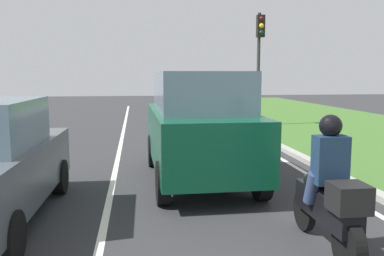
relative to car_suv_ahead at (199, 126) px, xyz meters
The scene contains 9 objects.
ground_plane 5.46m from the car_suv_ahead, 101.78° to the left, with size 60.00×60.00×0.00m, color #2D2D30.
lane_line_center 5.64m from the car_suv_ahead, 108.91° to the left, with size 0.12×32.00×0.01m, color silver.
lane_line_right_edge 5.91m from the car_suv_ahead, 64.34° to the left, with size 0.12×32.00×0.01m, color silver.
grass_verge_right 9.14m from the car_suv_ahead, 35.19° to the left, with size 9.00×48.00×0.06m, color #3D6628.
curb_right 6.13m from the car_suv_ahead, 60.05° to the left, with size 0.24×48.00×0.12m, color #9E9B93.
car_suv_ahead is the anchor object (origin of this frame).
motorcycle 3.91m from the car_suv_ahead, 73.95° to the right, with size 0.41×1.90×1.01m.
rider_person 3.82m from the car_suv_ahead, 73.73° to the right, with size 0.50×0.40×1.16m.
traffic_light_near_right 9.70m from the car_suv_ahead, 65.85° to the left, with size 0.32×0.50×4.76m.
Camera 1 is at (-0.21, 0.34, 2.23)m, focal length 38.92 mm.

